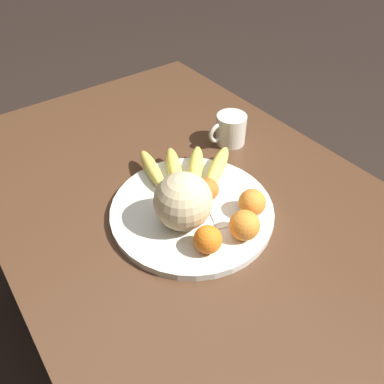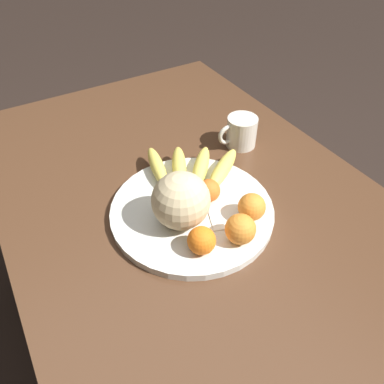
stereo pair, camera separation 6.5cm
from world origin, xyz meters
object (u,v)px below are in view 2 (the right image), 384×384
Objects in this scene: banana_bunch at (192,167)px; ceramic_mug at (241,132)px; melon at (181,201)px; orange_back_left at (252,207)px; orange_front_left at (240,229)px; fruit_bowl at (192,210)px; kitchen_table at (190,221)px; orange_front_right at (209,191)px; orange_mid_center at (202,241)px; produce_tag at (216,218)px.

ceramic_mug reaches higher than banana_bunch.
banana_bunch is at bearing 141.37° from melon.
orange_back_left is at bearing -136.24° from banana_bunch.
ceramic_mug reaches higher than orange_front_left.
ceramic_mug reaches higher than fruit_bowl.
fruit_bowl is at bearing -26.50° from kitchen_table.
melon reaches higher than ceramic_mug.
orange_front_right is 0.11m from orange_back_left.
orange_mid_center is 0.96× the size of orange_back_left.
kitchen_table is at bearing -159.77° from orange_front_right.
produce_tag is (-0.06, 0.08, -0.03)m from orange_mid_center.
produce_tag is (-0.08, -0.01, -0.03)m from orange_front_left.
orange_mid_center is 0.10m from produce_tag.
orange_mid_center is (0.13, -0.10, 0.00)m from orange_front_right.
orange_front_right is at bearing -152.45° from orange_back_left.
banana_bunch is 0.26m from orange_mid_center.
orange_front_right is at bearing -176.58° from produce_tag.
banana_bunch is (-0.11, 0.07, 0.03)m from fruit_bowl.
orange_front_left is at bearing 36.23° from melon.
orange_mid_center is (0.23, -0.11, 0.01)m from banana_bunch.
banana_bunch is at bearing 149.33° from fruit_bowl.
fruit_bowl is at bearing -57.06° from ceramic_mug.
kitchen_table is at bearing -177.34° from orange_front_left.
orange_front_right is at bearing 95.23° from fruit_bowl.
banana_bunch is at bearing 173.83° from orange_front_left.
orange_mid_center is 0.50× the size of ceramic_mug.
banana_bunch is at bearing -170.02° from orange_back_left.
ceramic_mug is (-0.23, 0.24, 0.02)m from produce_tag.
banana_bunch is at bearing 144.94° from kitchen_table.
kitchen_table is 0.30m from ceramic_mug.
orange_back_left is at bearing 46.78° from fruit_bowl.
ceramic_mug is at bearing 122.67° from melon.
orange_front_right is 0.27m from ceramic_mug.
kitchen_table is at bearing -64.36° from ceramic_mug.
orange_back_left is at bearing 99.57° from orange_mid_center.
melon reaches higher than banana_bunch.
produce_tag is at bearing -116.21° from orange_back_left.
orange_back_left reaches higher than orange_mid_center.
orange_front_right reaches higher than banana_bunch.
produce_tag is (0.06, -0.02, -0.03)m from orange_front_right.
melon is 2.05× the size of orange_back_left.
ceramic_mug is at bearing -38.93° from banana_bunch.
banana_bunch is 0.11m from orange_front_right.
banana_bunch is (-0.05, 0.04, 0.14)m from kitchen_table.
orange_back_left is at bearing 25.07° from kitchen_table.
orange_front_left is 0.08m from orange_back_left.
banana_bunch is 3.20× the size of produce_tag.
ceramic_mug is at bearing 122.94° from fruit_bowl.
orange_mid_center is (0.12, -0.05, 0.04)m from fruit_bowl.
orange_front_left is 1.06× the size of orange_back_left.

